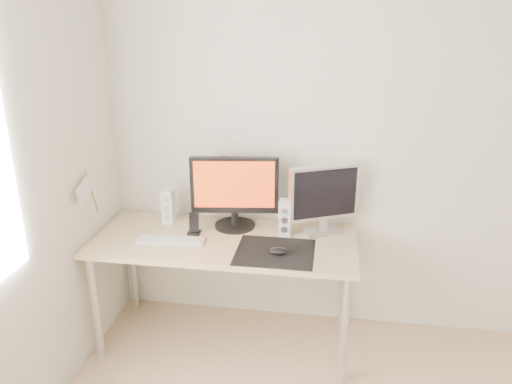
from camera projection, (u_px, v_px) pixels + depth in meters
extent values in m
plane|color=silver|center=(383.00, 147.00, 3.07)|extent=(3.50, 0.00, 3.50)
cube|color=black|center=(275.00, 252.00, 2.87)|extent=(0.45, 0.40, 0.00)
ellipsoid|color=black|center=(278.00, 251.00, 2.83)|extent=(0.11, 0.06, 0.04)
cube|color=#D1B587|center=(225.00, 241.00, 3.05)|extent=(1.60, 0.70, 0.03)
cylinder|color=silver|center=(96.00, 308.00, 3.01)|extent=(0.05, 0.05, 0.70)
cylinder|color=silver|center=(344.00, 331.00, 2.79)|extent=(0.05, 0.05, 0.70)
cylinder|color=silver|center=(133.00, 263.00, 3.54)|extent=(0.05, 0.05, 0.70)
cylinder|color=silver|center=(343.00, 279.00, 3.33)|extent=(0.05, 0.05, 0.70)
cylinder|color=black|center=(235.00, 225.00, 3.21)|extent=(0.29, 0.29, 0.02)
cylinder|color=black|center=(235.00, 216.00, 3.19)|extent=(0.05, 0.05, 0.12)
cube|color=black|center=(234.00, 185.00, 3.11)|extent=(0.55, 0.12, 0.36)
cube|color=orange|center=(234.00, 185.00, 3.08)|extent=(0.50, 0.07, 0.30)
cube|color=silver|center=(322.00, 231.00, 3.13)|extent=(0.27, 0.24, 0.01)
cube|color=silver|center=(323.00, 223.00, 3.11)|extent=(0.06, 0.06, 0.10)
cube|color=silver|center=(324.00, 193.00, 3.04)|extent=(0.42, 0.23, 0.34)
cube|color=black|center=(326.00, 194.00, 3.02)|extent=(0.37, 0.18, 0.30)
cube|color=white|center=(169.00, 206.00, 3.24)|extent=(0.07, 0.08, 0.23)
cylinder|color=#B3B3B5|center=(167.00, 218.00, 3.22)|extent=(0.04, 0.01, 0.04)
cylinder|color=#AEAEB1|center=(166.00, 209.00, 3.20)|extent=(0.04, 0.01, 0.04)
cylinder|color=silver|center=(166.00, 200.00, 3.18)|extent=(0.04, 0.01, 0.04)
cube|color=white|center=(285.00, 218.00, 3.06)|extent=(0.07, 0.08, 0.23)
cylinder|color=#BBBBBD|center=(284.00, 230.00, 3.04)|extent=(0.04, 0.01, 0.04)
cylinder|color=#B7B8BA|center=(284.00, 220.00, 3.02)|extent=(0.04, 0.01, 0.04)
cylinder|color=silver|center=(285.00, 211.00, 3.00)|extent=(0.04, 0.01, 0.04)
cube|color=#BCBCBE|center=(171.00, 241.00, 3.00)|extent=(0.43, 0.14, 0.01)
cube|color=silver|center=(171.00, 240.00, 3.00)|extent=(0.41, 0.13, 0.01)
cube|color=black|center=(195.00, 232.00, 3.10)|extent=(0.08, 0.07, 0.02)
cube|color=black|center=(194.00, 222.00, 3.08)|extent=(0.06, 0.03, 0.12)
cylinder|color=#A57F54|center=(92.00, 192.00, 2.98)|extent=(0.01, 0.10, 0.29)
cube|color=white|center=(84.00, 190.00, 2.88)|extent=(0.00, 0.19, 0.15)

